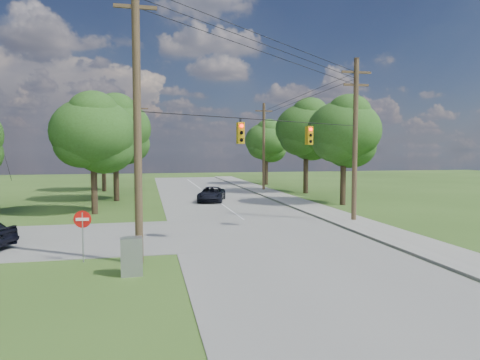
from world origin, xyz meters
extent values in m
plane|color=#31511B|center=(0.00, 0.00, 0.00)|extent=(140.00, 140.00, 0.00)
cube|color=gray|center=(2.00, 5.00, 0.01)|extent=(10.00, 100.00, 0.03)
cube|color=#9B9A91|center=(8.70, 5.00, 0.06)|extent=(2.60, 100.00, 0.12)
cylinder|color=brown|center=(-4.60, 0.40, 6.00)|extent=(0.32, 0.32, 12.00)
cube|color=brown|center=(-4.60, 0.40, 10.30)|extent=(1.70, 0.12, 0.14)
cylinder|color=brown|center=(8.90, 8.00, 5.25)|extent=(0.32, 0.32, 10.50)
cube|color=brown|center=(8.90, 8.00, 9.60)|extent=(2.00, 0.12, 0.14)
cube|color=brown|center=(8.90, 8.00, 8.80)|extent=(1.70, 0.12, 0.14)
cylinder|color=brown|center=(8.90, 30.00, 5.00)|extent=(0.32, 0.32, 10.00)
cube|color=brown|center=(8.90, 30.00, 9.10)|extent=(2.00, 0.12, 0.14)
cylinder|color=brown|center=(-5.00, 30.00, 5.00)|extent=(0.32, 0.32, 10.00)
cube|color=brown|center=(-5.00, 30.00, 9.10)|extent=(2.00, 0.12, 0.14)
cylinder|color=black|center=(2.15, 4.20, 10.35)|extent=(13.52, 7.63, 1.53)
cylinder|color=black|center=(2.15, 4.20, 9.95)|extent=(13.52, 7.63, 1.53)
cylinder|color=black|center=(2.15, 4.20, 9.55)|extent=(13.52, 7.63, 1.53)
cylinder|color=black|center=(8.90, 19.00, 9.35)|extent=(0.03, 22.00, 0.53)
cylinder|color=black|center=(-4.80, 15.20, 10.10)|extent=(0.43, 29.60, 2.03)
cylinder|color=black|center=(8.90, 19.00, 8.95)|extent=(0.03, 22.00, 0.53)
cylinder|color=black|center=(-4.80, 15.20, 9.70)|extent=(0.43, 29.60, 2.03)
cylinder|color=black|center=(2.15, 4.20, 6.20)|extent=(13.52, 7.63, 0.04)
cube|color=gold|center=(0.26, 3.02, 5.48)|extent=(0.32, 0.22, 1.05)
sphere|color=#FF0C05|center=(0.26, 2.88, 5.83)|extent=(0.17, 0.17, 0.17)
cube|color=gold|center=(0.26, 3.26, 5.48)|extent=(0.32, 0.22, 1.05)
sphere|color=#FF0C05|center=(0.26, 3.40, 5.83)|extent=(0.17, 0.17, 0.17)
cube|color=gold|center=(4.85, 5.60, 5.48)|extent=(0.32, 0.22, 1.05)
sphere|color=#FF0C05|center=(4.85, 5.46, 5.83)|extent=(0.17, 0.17, 0.17)
cube|color=gold|center=(4.85, 5.84, 5.48)|extent=(0.32, 0.22, 1.05)
sphere|color=#FF0C05|center=(4.85, 5.98, 5.83)|extent=(0.17, 0.17, 0.17)
cylinder|color=#422F21|center=(-8.00, 15.00, 1.57)|extent=(0.45, 0.45, 3.15)
ellipsoid|color=#244815|center=(-8.00, 15.00, 5.94)|extent=(6.00, 6.00, 4.92)
cylinder|color=#422F21|center=(-7.00, 23.00, 1.75)|extent=(0.50, 0.50, 3.50)
ellipsoid|color=#244815|center=(-7.00, 23.00, 6.60)|extent=(6.40, 6.40, 5.25)
cylinder|color=#422F21|center=(-9.00, 33.00, 1.66)|extent=(0.48, 0.47, 3.32)
ellipsoid|color=#244815|center=(-9.00, 33.00, 6.27)|extent=(6.00, 6.00, 4.92)
cylinder|color=#422F21|center=(12.00, 16.00, 1.66)|extent=(0.48, 0.48, 3.32)
ellipsoid|color=#244815|center=(12.00, 16.00, 6.27)|extent=(6.20, 6.20, 5.08)
cylinder|color=#422F21|center=(12.50, 26.00, 1.84)|extent=(0.52, 0.52, 3.67)
ellipsoid|color=#244815|center=(12.50, 26.00, 6.93)|extent=(6.60, 6.60, 5.41)
cylinder|color=#422F21|center=(11.50, 38.00, 1.57)|extent=(0.45, 0.45, 3.15)
ellipsoid|color=#244815|center=(11.50, 38.00, 5.94)|extent=(5.80, 5.80, 4.76)
imported|color=black|center=(1.42, 20.57, 0.68)|extent=(3.35, 5.11, 1.31)
cube|color=gray|center=(-4.85, -1.33, 0.71)|extent=(0.80, 0.59, 1.42)
cylinder|color=gray|center=(-6.88, 1.00, 1.04)|extent=(0.06, 0.06, 2.08)
cylinder|color=red|center=(-6.88, 1.00, 1.80)|extent=(0.72, 0.12, 0.72)
cube|color=white|center=(-6.88, 0.97, 1.80)|extent=(0.52, 0.09, 0.12)
camera|label=1|loc=(-4.25, -17.41, 4.64)|focal=32.00mm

